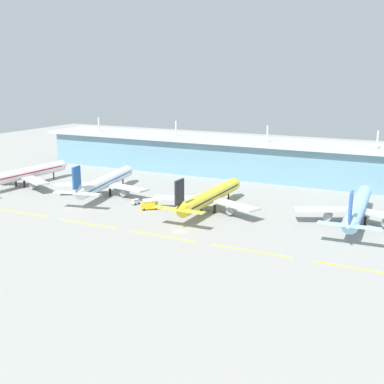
% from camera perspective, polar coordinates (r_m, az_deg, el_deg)
% --- Properties ---
extents(ground_plane, '(600.00, 600.00, 0.00)m').
position_cam_1_polar(ground_plane, '(182.94, -1.45, -4.60)').
color(ground_plane, gray).
extents(terminal_building, '(288.00, 34.00, 30.02)m').
position_cam_1_polar(terminal_building, '(276.60, 8.99, 3.77)').
color(terminal_building, '#6693A8').
rests_on(terminal_building, ground).
extents(airliner_nearest, '(48.73, 65.77, 18.90)m').
position_cam_1_polar(airliner_nearest, '(268.24, -19.17, 1.95)').
color(airliner_nearest, white).
rests_on(airliner_nearest, ground).
extents(airliner_near_middle, '(47.85, 63.59, 18.90)m').
position_cam_1_polar(airliner_near_middle, '(239.13, -10.08, 1.15)').
color(airliner_near_middle, white).
rests_on(airliner_near_middle, ground).
extents(airliner_center, '(48.80, 62.36, 18.90)m').
position_cam_1_polar(airliner_center, '(207.34, 2.03, -0.55)').
color(airliner_center, yellow).
rests_on(airliner_center, ground).
extents(airliner_far_middle, '(48.75, 65.49, 18.90)m').
position_cam_1_polar(airliner_far_middle, '(200.59, 18.66, -1.76)').
color(airliner_far_middle, '#9ED1EA').
rests_on(airliner_far_middle, ground).
extents(taxiway_stripe_west, '(28.00, 0.70, 0.04)m').
position_cam_1_polar(taxiway_stripe_west, '(218.66, -19.13, -2.31)').
color(taxiway_stripe_west, yellow).
rests_on(taxiway_stripe_west, ground).
extents(taxiway_stripe_mid_west, '(28.00, 0.70, 0.04)m').
position_cam_1_polar(taxiway_stripe_mid_west, '(196.41, -12.13, -3.61)').
color(taxiway_stripe_mid_west, yellow).
rests_on(taxiway_stripe_mid_west, ground).
extents(taxiway_stripe_centre, '(28.00, 0.70, 0.04)m').
position_cam_1_polar(taxiway_stripe_centre, '(177.90, -3.48, -5.15)').
color(taxiway_stripe_centre, yellow).
rests_on(taxiway_stripe_centre, ground).
extents(taxiway_stripe_mid_east, '(28.00, 0.70, 0.04)m').
position_cam_1_polar(taxiway_stripe_mid_east, '(164.43, 6.91, -6.82)').
color(taxiway_stripe_mid_east, yellow).
rests_on(taxiway_stripe_mid_east, ground).
extents(taxiway_stripe_east, '(28.00, 0.70, 0.04)m').
position_cam_1_polar(taxiway_stripe_east, '(157.27, 18.77, -8.45)').
color(taxiway_stripe_east, yellow).
rests_on(taxiway_stripe_east, ground).
extents(baggage_cart, '(2.60, 3.88, 2.48)m').
position_cam_1_polar(baggage_cart, '(220.86, -6.56, -1.14)').
color(baggage_cart, silver).
rests_on(baggage_cart, ground).
extents(fuel_truck, '(7.09, 6.74, 4.95)m').
position_cam_1_polar(fuel_truck, '(211.95, -5.02, -1.45)').
color(fuel_truck, gold).
rests_on(fuel_truck, ground).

